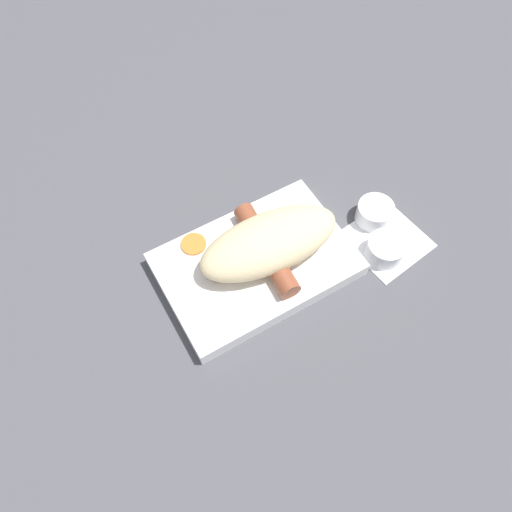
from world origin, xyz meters
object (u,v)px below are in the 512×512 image
(food_tray, at_px, (256,264))
(bread_roll, at_px, (269,242))
(sausage, at_px, (264,247))
(condiment_cup_far, at_px, (374,214))
(condiment_cup_near, at_px, (385,250))

(food_tray, bearing_deg, bread_roll, 3.52)
(sausage, distance_m, condiment_cup_far, 0.18)
(food_tray, xyz_separation_m, condiment_cup_near, (0.17, -0.07, 0.00))
(sausage, xyz_separation_m, condiment_cup_near, (0.15, -0.08, -0.03))
(food_tray, relative_size, condiment_cup_near, 4.83)
(condiment_cup_far, bearing_deg, bread_roll, 174.72)
(food_tray, height_order, sausage, sausage)
(sausage, height_order, condiment_cup_far, sausage)
(food_tray, distance_m, condiment_cup_far, 0.19)
(condiment_cup_near, distance_m, condiment_cup_far, 0.06)
(bread_roll, xyz_separation_m, condiment_cup_far, (0.17, -0.02, -0.04))
(bread_roll, distance_m, condiment_cup_far, 0.18)
(food_tray, height_order, condiment_cup_near, condiment_cup_near)
(bread_roll, height_order, condiment_cup_near, bread_roll)
(bread_roll, distance_m, condiment_cup_near, 0.17)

